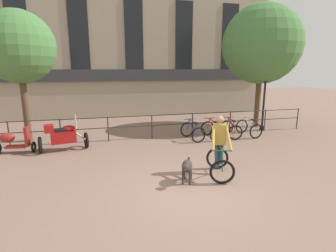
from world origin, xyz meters
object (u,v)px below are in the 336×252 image
parked_motorcycle (63,136)px  parked_bicycle_far_end (249,128)px  street_lamp (265,86)px  parked_bicycle_near_lamp (193,132)px  parked_bicycle_mid_right (231,129)px  parked_scooter (14,141)px  cyclist_with_bike (220,149)px  parked_bicycle_mid_left (212,130)px  dog (187,167)px

parked_motorcycle → parked_bicycle_far_end: size_ratio=1.56×
parked_motorcycle → street_lamp: 9.38m
parked_bicycle_near_lamp → parked_bicycle_mid_right: size_ratio=1.02×
parked_bicycle_far_end → parked_scooter: parked_scooter is taller
parked_scooter → cyclist_with_bike: bearing=-114.3°
parked_bicycle_mid_left → parked_scooter: size_ratio=0.85×
parked_motorcycle → parked_bicycle_near_lamp: parked_motorcycle is taller
cyclist_with_bike → parked_scooter: 7.34m
parked_bicycle_mid_left → parked_bicycle_far_end: bearing=-179.2°
parked_motorcycle → parked_bicycle_mid_right: parked_motorcycle is taller
parked_bicycle_mid_left → street_lamp: size_ratio=0.29×
parked_bicycle_near_lamp → cyclist_with_bike: bearing=73.6°
parked_bicycle_near_lamp → parked_scooter: (-6.89, -0.13, 0.10)m
parked_bicycle_near_lamp → street_lamp: size_ratio=0.31×
parked_bicycle_near_lamp → parked_motorcycle: bearing=-5.6°
cyclist_with_bike → parked_bicycle_mid_left: 4.02m
parked_scooter → parked_bicycle_far_end: bearing=-84.0°
parked_bicycle_near_lamp → parked_bicycle_mid_right: (1.80, -0.00, 0.00)m
parked_bicycle_mid_right → cyclist_with_bike: bearing=64.3°
cyclist_with_bike → parked_bicycle_mid_right: 4.42m
cyclist_with_bike → parked_bicycle_near_lamp: cyclist_with_bike is taller
parked_motorcycle → parked_bicycle_near_lamp: (5.20, 0.28, -0.20)m
cyclist_with_bike → dog: (-1.10, -0.35, -0.31)m
parked_motorcycle → parked_bicycle_far_end: parked_motorcycle is taller
parked_motorcycle → street_lamp: bearing=-93.8°
cyclist_with_bike → street_lamp: bearing=63.8°
street_lamp → dog: bearing=-138.4°
cyclist_with_bike → parked_bicycle_far_end: 4.95m
parked_motorcycle → parked_scooter: parked_motorcycle is taller
parked_bicycle_far_end → street_lamp: street_lamp is taller
parked_bicycle_far_end → parked_scooter: 9.60m
parked_bicycle_mid_right → parked_motorcycle: bearing=8.3°
parked_bicycle_mid_left → parked_bicycle_far_end: same height
cyclist_with_bike → parked_bicycle_near_lamp: bearing=100.2°
cyclist_with_bike → parked_scooter: (-6.38, 3.61, -0.30)m
dog → street_lamp: (5.58, 4.95, 1.75)m
cyclist_with_bike → parked_bicycle_mid_right: cyclist_with_bike is taller
parked_bicycle_mid_left → parked_scooter: bearing=1.8°
cyclist_with_bike → dog: size_ratio=1.99×
cyclist_with_bike → parked_bicycle_far_end: size_ratio=1.46×
cyclist_with_bike → parked_bicycle_mid_left: (1.41, 3.74, -0.41)m
cyclist_with_bike → parked_bicycle_far_end: (3.21, 3.74, -0.41)m
parked_bicycle_mid_left → parked_bicycle_mid_right: 0.90m
dog → parked_bicycle_near_lamp: size_ratio=0.71×
dog → parked_bicycle_far_end: bearing=68.6°
parked_motorcycle → parked_bicycle_far_end: 7.91m
dog → cyclist_with_bike: bearing=42.8°
parked_bicycle_mid_left → street_lamp: street_lamp is taller
parked_bicycle_mid_left → parked_scooter: (-7.80, -0.13, 0.10)m
cyclist_with_bike → street_lamp: street_lamp is taller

